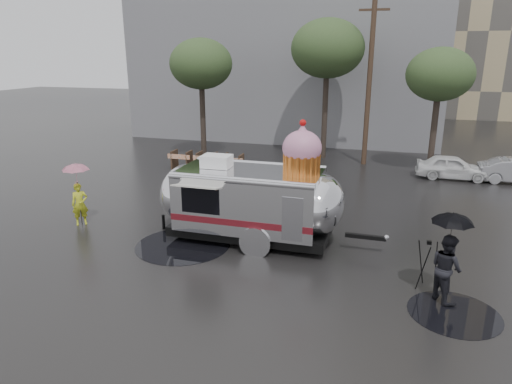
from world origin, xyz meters
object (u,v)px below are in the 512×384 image
(person_right, at_px, (446,268))
(tripod, at_px, (427,261))
(airstream_trailer, at_px, (253,198))
(person_left, at_px, (80,204))

(person_right, xyz_separation_m, tripod, (-0.43, 0.52, -0.10))
(airstream_trailer, xyz_separation_m, tripod, (5.46, -1.89, -0.70))
(person_right, height_order, tripod, person_right)
(person_left, xyz_separation_m, tripod, (12.02, -1.45, 0.01))
(airstream_trailer, bearing_deg, person_right, -22.20)
(person_right, distance_m, tripod, 0.68)
(person_left, xyz_separation_m, person_right, (12.45, -1.96, 0.11))
(airstream_trailer, distance_m, tripod, 5.82)
(tripod, bearing_deg, person_right, -55.57)
(person_left, bearing_deg, person_right, -49.38)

